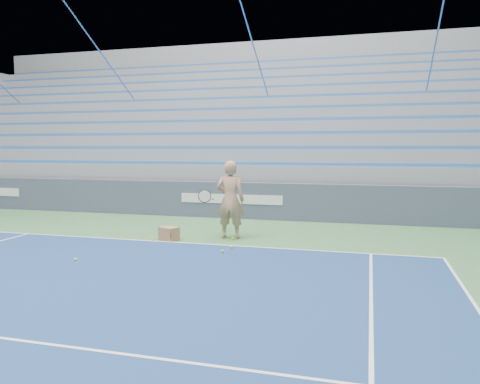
# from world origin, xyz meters

# --- Properties ---
(sponsor_barrier) EXTENTS (30.00, 0.32, 1.10)m
(sponsor_barrier) POSITION_xyz_m (0.00, 15.88, 0.55)
(sponsor_barrier) COLOR #404961
(sponsor_barrier) RESTS_ON ground
(bleachers) EXTENTS (31.00, 9.15, 7.30)m
(bleachers) POSITION_xyz_m (0.00, 21.60, 2.36)
(bleachers) COLOR gray
(bleachers) RESTS_ON ground
(tennis_player) EXTENTS (0.95, 0.86, 1.85)m
(tennis_player) POSITION_xyz_m (0.88, 12.74, 0.93)
(tennis_player) COLOR tan
(tennis_player) RESTS_ON ground
(ball_box) EXTENTS (0.51, 0.46, 0.31)m
(ball_box) POSITION_xyz_m (-0.42, 12.11, 0.16)
(ball_box) COLOR #9B714B
(ball_box) RESTS_ON ground
(tennis_ball_0) EXTENTS (0.07, 0.07, 0.07)m
(tennis_ball_0) POSITION_xyz_m (1.24, 11.64, 0.03)
(tennis_ball_0) COLOR #C0D32B
(tennis_ball_0) RESTS_ON ground
(tennis_ball_1) EXTENTS (0.07, 0.07, 0.07)m
(tennis_ball_1) POSITION_xyz_m (1.19, 11.18, 0.03)
(tennis_ball_1) COLOR #C0D32B
(tennis_ball_1) RESTS_ON ground
(tennis_ball_2) EXTENTS (0.07, 0.07, 0.07)m
(tennis_ball_2) POSITION_xyz_m (1.01, 12.53, 0.03)
(tennis_ball_2) COLOR #C0D32B
(tennis_ball_2) RESTS_ON ground
(tennis_ball_3) EXTENTS (0.07, 0.07, 0.07)m
(tennis_ball_3) POSITION_xyz_m (-1.30, 9.77, 0.03)
(tennis_ball_3) COLOR #C0D32B
(tennis_ball_3) RESTS_ON ground
(tennis_ball_4) EXTENTS (0.07, 0.07, 0.07)m
(tennis_ball_4) POSITION_xyz_m (-0.56, 12.22, 0.03)
(tennis_ball_4) COLOR #C0D32B
(tennis_ball_4) RESTS_ON ground
(tennis_ball_5) EXTENTS (0.07, 0.07, 0.07)m
(tennis_ball_5) POSITION_xyz_m (-0.77, 11.96, 0.03)
(tennis_ball_5) COLOR #C0D32B
(tennis_ball_5) RESTS_ON ground
(tennis_ball_6) EXTENTS (0.07, 0.07, 0.07)m
(tennis_ball_6) POSITION_xyz_m (-0.75, 12.43, 0.03)
(tennis_ball_6) COLOR #C0D32B
(tennis_ball_6) RESTS_ON ground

